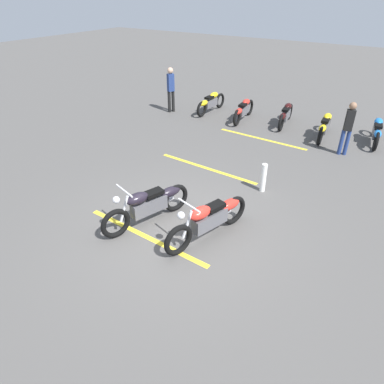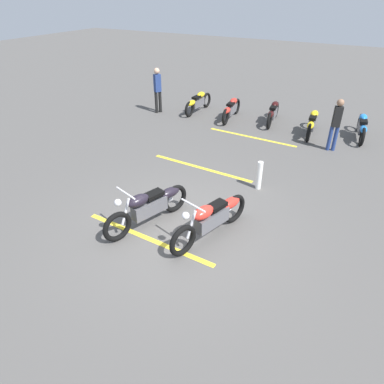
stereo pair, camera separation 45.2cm
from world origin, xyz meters
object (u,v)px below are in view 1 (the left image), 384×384
(motorcycle_bright_foreground, at_px, (210,218))
(motorcycle_row_left, at_px, (325,126))
(motorcycle_row_center, at_px, (286,115))
(bystander_near_row, at_px, (171,88))
(motorcycle_row_far_left, at_px, (377,131))
(motorcycle_row_right, at_px, (243,110))
(bollard_post, at_px, (263,178))
(motorcycle_dark_foreground, at_px, (149,204))
(bystander_secondary, at_px, (348,126))
(motorcycle_row_far_right, at_px, (210,102))

(motorcycle_bright_foreground, distance_m, motorcycle_row_left, 6.84)
(motorcycle_row_left, bearing_deg, motorcycle_row_center, 67.63)
(motorcycle_bright_foreground, bearing_deg, motorcycle_row_center, -155.79)
(motorcycle_row_left, height_order, bystander_near_row, bystander_near_row)
(motorcycle_row_left, bearing_deg, motorcycle_row_far_left, -78.11)
(motorcycle_bright_foreground, height_order, motorcycle_row_right, motorcycle_bright_foreground)
(motorcycle_row_far_left, height_order, bollard_post, motorcycle_row_far_left)
(motorcycle_dark_foreground, distance_m, motorcycle_row_center, 7.58)
(motorcycle_row_center, height_order, bystander_secondary, bystander_secondary)
(motorcycle_row_far_left, distance_m, motorcycle_row_left, 1.63)
(motorcycle_row_right, relative_size, motorcycle_row_far_right, 0.99)
(motorcycle_row_center, bearing_deg, motorcycle_row_far_right, 86.58)
(motorcycle_row_far_left, bearing_deg, motorcycle_row_right, 85.41)
(motorcycle_dark_foreground, bearing_deg, motorcycle_row_right, -153.08)
(bystander_secondary, bearing_deg, motorcycle_bright_foreground, -32.67)
(motorcycle_row_center, bearing_deg, bystander_secondary, -129.34)
(motorcycle_row_left, bearing_deg, motorcycle_dark_foreground, 159.99)
(motorcycle_bright_foreground, xyz_separation_m, bystander_secondary, (5.79, -1.40, 0.46))
(bystander_near_row, bearing_deg, motorcycle_row_far_right, 58.03)
(motorcycle_row_far_left, relative_size, motorcycle_row_right, 1.00)
(motorcycle_row_left, bearing_deg, motorcycle_bright_foreground, 170.62)
(bystander_near_row, bearing_deg, motorcycle_bright_foreground, -19.78)
(motorcycle_bright_foreground, relative_size, motorcycle_row_left, 1.03)
(motorcycle_row_far_right, bearing_deg, motorcycle_row_far_left, -86.74)
(bystander_secondary, distance_m, bollard_post, 3.68)
(motorcycle_row_far_left, distance_m, bollard_post, 5.29)
(motorcycle_bright_foreground, bearing_deg, bystander_secondary, -177.29)
(motorcycle_row_far_left, relative_size, motorcycle_row_left, 0.98)
(motorcycle_row_center, relative_size, bystander_secondary, 1.23)
(motorcycle_bright_foreground, height_order, motorcycle_row_center, motorcycle_bright_foreground)
(motorcycle_row_left, xyz_separation_m, bystander_near_row, (-0.50, 6.09, 0.56))
(motorcycle_bright_foreground, bearing_deg, motorcycle_dark_foreground, -62.80)
(motorcycle_bright_foreground, distance_m, motorcycle_row_right, 7.40)
(motorcycle_row_far_left, distance_m, motorcycle_row_center, 3.12)
(motorcycle_bright_foreground, distance_m, bystander_secondary, 5.97)
(motorcycle_row_right, height_order, bystander_secondary, bystander_secondary)
(motorcycle_dark_foreground, bearing_deg, motorcycle_bright_foreground, 118.39)
(bystander_secondary, relative_size, bollard_post, 2.16)
(motorcycle_dark_foreground, relative_size, motorcycle_row_right, 1.05)
(motorcycle_bright_foreground, distance_m, motorcycle_row_far_left, 7.58)
(motorcycle_row_far_left, height_order, motorcycle_row_right, motorcycle_row_far_left)
(motorcycle_bright_foreground, relative_size, motorcycle_row_center, 1.07)
(motorcycle_dark_foreground, height_order, bystander_secondary, bystander_secondary)
(motorcycle_dark_foreground, bearing_deg, bystander_near_row, -130.13)
(motorcycle_row_far_left, height_order, motorcycle_row_far_right, motorcycle_row_far_right)
(motorcycle_row_center, xyz_separation_m, bollard_post, (-4.96, -1.21, -0.04))
(motorcycle_bright_foreground, distance_m, bystander_near_row, 8.43)
(motorcycle_row_left, xyz_separation_m, motorcycle_row_far_right, (0.29, 4.68, -0.01))
(motorcycle_row_far_right, bearing_deg, bystander_near_row, 120.71)
(motorcycle_row_right, bearing_deg, bystander_near_row, 96.40)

